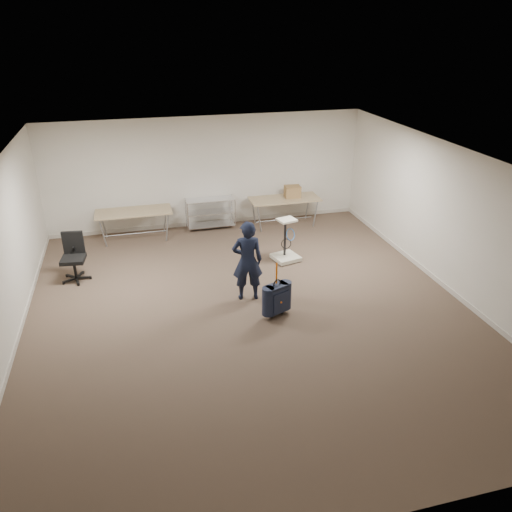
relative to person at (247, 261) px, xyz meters
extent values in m
plane|color=#4F3C30|center=(-0.07, -0.48, -0.79)|extent=(9.00, 9.00, 0.00)
plane|color=beige|center=(-0.07, 4.02, 0.61)|extent=(8.00, 0.00, 8.00)
plane|color=beige|center=(-0.07, -4.98, 0.61)|extent=(8.00, 0.00, 8.00)
plane|color=beige|center=(3.93, -0.48, 0.61)|extent=(0.00, 9.00, 9.00)
plane|color=silver|center=(-0.07, -0.48, 2.01)|extent=(8.00, 8.00, 0.00)
cube|color=beige|center=(-0.07, 4.01, -0.74)|extent=(8.00, 0.02, 0.10)
cube|color=beige|center=(-4.06, -0.48, -0.74)|extent=(0.02, 9.00, 0.10)
cube|color=beige|center=(3.92, -0.48, -0.74)|extent=(0.02, 9.00, 0.10)
cube|color=#9A875E|center=(-1.97, 3.47, -0.08)|extent=(1.80, 0.75, 0.03)
cylinder|color=#96999E|center=(-1.97, 3.47, -0.64)|extent=(1.50, 0.02, 0.02)
cylinder|color=#96999E|center=(-2.72, 3.17, -0.45)|extent=(0.13, 0.04, 0.69)
cylinder|color=#96999E|center=(-1.22, 3.17, -0.45)|extent=(0.13, 0.04, 0.69)
cylinder|color=#96999E|center=(-2.72, 3.77, -0.45)|extent=(0.13, 0.04, 0.69)
cylinder|color=#96999E|center=(-1.22, 3.77, -0.45)|extent=(0.13, 0.04, 0.69)
cube|color=#9A875E|center=(1.83, 3.47, -0.08)|extent=(1.80, 0.75, 0.03)
cylinder|color=#96999E|center=(1.83, 3.47, -0.64)|extent=(1.50, 0.02, 0.02)
cylinder|color=#96999E|center=(1.08, 3.17, -0.45)|extent=(0.13, 0.04, 0.69)
cylinder|color=#96999E|center=(2.58, 3.17, -0.45)|extent=(0.13, 0.04, 0.69)
cylinder|color=#96999E|center=(1.08, 3.77, -0.45)|extent=(0.13, 0.04, 0.69)
cylinder|color=#96999E|center=(2.58, 3.77, -0.45)|extent=(0.13, 0.04, 0.69)
cylinder|color=silver|center=(-0.67, 3.50, -0.39)|extent=(0.02, 0.02, 0.80)
cylinder|color=silver|center=(0.53, 3.50, -0.39)|extent=(0.02, 0.02, 0.80)
cylinder|color=silver|center=(-0.67, 3.95, -0.39)|extent=(0.02, 0.02, 0.80)
cylinder|color=silver|center=(0.53, 3.95, -0.39)|extent=(0.02, 0.02, 0.80)
cube|color=silver|center=(-0.07, 3.72, -0.69)|extent=(1.20, 0.45, 0.02)
cube|color=silver|center=(-0.07, 3.72, -0.34)|extent=(1.20, 0.45, 0.02)
cube|color=silver|center=(-0.07, 3.72, -0.01)|extent=(1.20, 0.45, 0.01)
imported|color=black|center=(0.00, 0.00, 0.00)|extent=(0.62, 0.45, 1.59)
cube|color=black|center=(0.35, -0.76, -0.42)|extent=(0.44, 0.35, 0.53)
cube|color=black|center=(0.35, -0.75, -0.71)|extent=(0.38, 0.27, 0.03)
cylinder|color=black|center=(0.24, -0.81, -0.76)|extent=(0.05, 0.08, 0.07)
cylinder|color=black|center=(0.47, -0.72, -0.76)|extent=(0.05, 0.08, 0.07)
torus|color=black|center=(0.35, -0.76, -0.13)|extent=(0.17, 0.08, 0.17)
cube|color=orange|center=(0.35, -0.75, 0.07)|extent=(0.04, 0.02, 0.41)
cylinder|color=black|center=(-3.26, 1.61, -0.75)|extent=(0.60, 0.60, 0.09)
cylinder|color=black|center=(-3.26, 1.61, -0.54)|extent=(0.06, 0.06, 0.40)
cube|color=black|center=(-3.26, 1.61, -0.32)|extent=(0.51, 0.51, 0.08)
cube|color=black|center=(-3.24, 1.82, -0.04)|extent=(0.43, 0.11, 0.48)
cube|color=beige|center=(1.22, 1.42, -0.73)|extent=(0.65, 0.65, 0.09)
cylinder|color=black|center=(1.01, 1.21, -0.77)|extent=(0.06, 0.06, 0.04)
cylinder|color=black|center=(1.22, 1.48, -0.26)|extent=(0.05, 0.05, 0.85)
cube|color=beige|center=(1.22, 1.42, 0.17)|extent=(0.44, 0.40, 0.04)
torus|color=#235DB0|center=(1.28, 1.34, -0.15)|extent=(0.29, 0.17, 0.26)
cube|color=olive|center=(2.05, 3.52, 0.09)|extent=(0.42, 0.32, 0.30)
camera|label=1|loc=(-1.94, -8.17, 4.07)|focal=35.00mm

